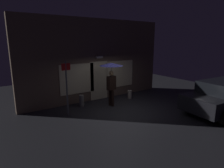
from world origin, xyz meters
TOP-DOWN VIEW (x-y plane):
  - ground_plane at (0.00, 0.00)m, footprint 18.00×18.00m
  - building_facade at (0.00, 2.35)m, footprint 8.81×0.48m
  - person_with_umbrella at (-0.08, 0.79)m, footprint 1.20×1.20m
  - street_sign_post at (-2.46, 0.82)m, footprint 0.40×0.07m
  - sidewalk_bollard at (-1.42, 1.58)m, footprint 0.25×0.25m
  - sidewalk_bollard_2 at (1.56, 1.28)m, footprint 0.24×0.24m

SIDE VIEW (x-z plane):
  - ground_plane at x=0.00m, z-range 0.00..0.00m
  - sidewalk_bollard_2 at x=1.56m, z-range 0.00..0.48m
  - sidewalk_bollard at x=-1.42m, z-range 0.00..0.60m
  - street_sign_post at x=-2.46m, z-range 0.16..2.65m
  - person_with_umbrella at x=-0.08m, z-range 0.61..2.87m
  - building_facade at x=0.00m, z-range -0.03..4.50m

